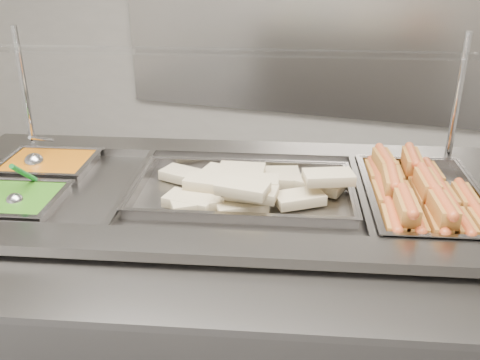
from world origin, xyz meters
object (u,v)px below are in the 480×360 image
(pan_hotdogs, at_px, (422,205))
(ladle, at_px, (35,161))
(sneeze_guard, at_px, (231,57))
(pan_wraps, at_px, (243,194))
(steam_counter, at_px, (226,301))
(serving_spoon, at_px, (17,196))

(pan_hotdogs, distance_m, ladle, 1.44)
(sneeze_guard, xyz_separation_m, pan_wraps, (0.12, -0.22, -0.43))
(sneeze_guard, xyz_separation_m, ladle, (-0.71, -0.26, -0.39))
(sneeze_guard, xyz_separation_m, pan_hotdogs, (0.72, -0.09, -0.44))
(steam_counter, distance_m, pan_wraps, 0.47)
(pan_hotdogs, bearing_deg, sneeze_guard, 173.23)
(serving_spoon, bearing_deg, sneeze_guard, 43.44)
(pan_wraps, height_order, serving_spoon, serving_spoon)
(pan_hotdogs, height_order, serving_spoon, serving_spoon)
(ladle, bearing_deg, steam_counter, 1.71)
(pan_hotdogs, xyz_separation_m, pan_wraps, (-0.60, -0.13, 0.02))
(ladle, bearing_deg, serving_spoon, -63.48)
(pan_wraps, bearing_deg, ladle, -177.43)
(sneeze_guard, height_order, pan_hotdogs, sneeze_guard)
(pan_wraps, bearing_deg, steam_counter, -167.49)
(ladle, bearing_deg, pan_hotdogs, 6.82)
(pan_wraps, bearing_deg, serving_spoon, -154.97)
(pan_wraps, bearing_deg, sneeze_guard, 117.86)
(serving_spoon, bearing_deg, ladle, 116.52)
(sneeze_guard, bearing_deg, serving_spoon, -136.56)
(pan_hotdogs, relative_size, pan_wraps, 0.81)
(sneeze_guard, bearing_deg, steam_counter, -77.49)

